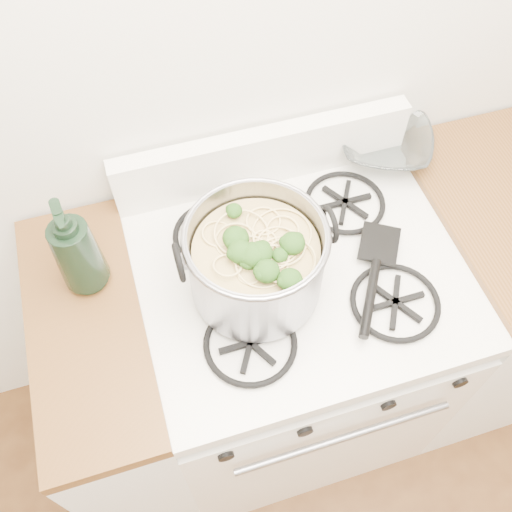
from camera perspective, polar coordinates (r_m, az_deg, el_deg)
The scene contains 6 objects.
gas_range at distance 1.75m, azimuth 3.56°, elevation -9.55°, with size 0.76×0.66×0.92m.
counter_left at distance 1.72m, azimuth -13.04°, elevation -13.44°, with size 0.25×0.65×0.92m.
stock_pot at distance 1.21m, azimuth 0.00°, elevation -0.59°, with size 0.33×0.30×0.20m.
spatula at distance 1.37m, azimuth 12.28°, elevation 1.40°, with size 0.29×0.31×0.02m, color black, non-canonical shape.
glass_bowl at distance 1.57m, azimuth 12.72°, elevation 10.55°, with size 0.10×0.10×0.02m, color white.
bottle at distance 1.25m, azimuth -17.74°, elevation 0.91°, with size 0.10×0.10×0.27m, color black.
Camera 1 is at (-0.31, 0.62, 2.04)m, focal length 40.00 mm.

